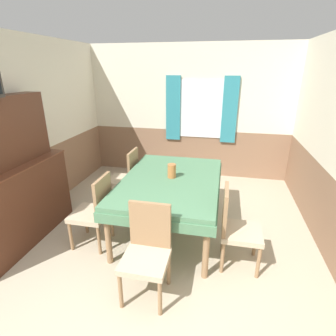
{
  "coord_description": "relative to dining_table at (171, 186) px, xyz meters",
  "views": [
    {
      "loc": [
        0.72,
        -1.31,
        2.15
      ],
      "look_at": [
        0.04,
        1.84,
        0.92
      ],
      "focal_mm": 28.0,
      "sensor_mm": 36.0,
      "label": 1
    }
  ],
  "objects": [
    {
      "name": "dining_table",
      "position": [
        0.0,
        0.0,
        0.0
      ],
      "size": [
        1.3,
        1.89,
        0.77
      ],
      "color": "#4C7A56",
      "rests_on": "ground_plane"
    },
    {
      "name": "chair_left_far",
      "position": [
        -0.85,
        0.55,
        -0.16
      ],
      "size": [
        0.44,
        0.44,
        0.94
      ],
      "rotation": [
        0.0,
        0.0,
        1.57
      ],
      "color": "#93704C",
      "rests_on": "ground_plane"
    },
    {
      "name": "chair_left_near",
      "position": [
        -0.85,
        -0.55,
        -0.16
      ],
      "size": [
        0.44,
        0.44,
        0.94
      ],
      "rotation": [
        0.0,
        0.0,
        1.57
      ],
      "color": "#93704C",
      "rests_on": "ground_plane"
    },
    {
      "name": "wall_left",
      "position": [
        -2.11,
        0.15,
        0.64
      ],
      "size": [
        0.05,
        4.38,
        2.6
      ],
      "color": "silver",
      "rests_on": "ground_plane"
    },
    {
      "name": "vase",
      "position": [
        0.0,
        0.05,
        0.19
      ],
      "size": [
        0.11,
        0.11,
        0.19
      ],
      "color": "#B26B38",
      "rests_on": "dining_table"
    },
    {
      "name": "chair_head_near",
      "position": [
        -0.0,
        -1.15,
        -0.16
      ],
      "size": [
        0.44,
        0.44,
        0.94
      ],
      "rotation": [
        0.0,
        0.0,
        3.14
      ],
      "color": "#93704C",
      "rests_on": "ground_plane"
    },
    {
      "name": "chair_right_near",
      "position": [
        0.85,
        -0.55,
        -0.16
      ],
      "size": [
        0.44,
        0.44,
        0.94
      ],
      "rotation": [
        0.0,
        0.0,
        4.71
      ],
      "color": "#93704C",
      "rests_on": "ground_plane"
    },
    {
      "name": "sideboard",
      "position": [
        -1.86,
        -0.67,
        0.12
      ],
      "size": [
        0.46,
        1.57,
        1.85
      ],
      "color": "#4C2819",
      "rests_on": "ground_plane"
    },
    {
      "name": "wall_back",
      "position": [
        -0.06,
        2.16,
        0.64
      ],
      "size": [
        4.42,
        0.1,
        2.6
      ],
      "color": "silver",
      "rests_on": "ground_plane"
    }
  ]
}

